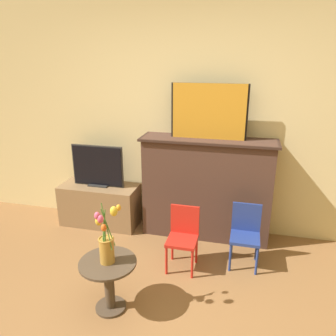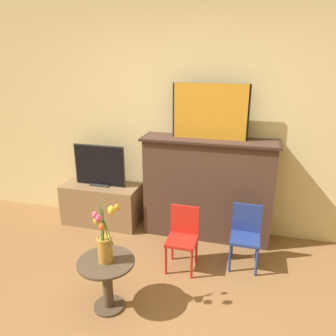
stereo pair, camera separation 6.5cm
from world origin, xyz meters
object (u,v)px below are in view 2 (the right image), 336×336
Objects in this scene: chair_red at (183,234)px; vase_tulips at (105,242)px; chair_blue at (246,232)px; painting at (210,112)px; tv_monitor at (99,166)px.

vase_tulips is at bearing -121.90° from chair_red.
chair_blue is 1.43m from vase_tulips.
painting is 1.30× the size of chair_red.
chair_blue is 1.18× the size of vase_tulips.
tv_monitor is at bearing 166.14° from chair_blue.
painting reaches higher than vase_tulips.
tv_monitor is at bearing -177.91° from painting.
tv_monitor is 1.03× the size of chair_red.
painting is 1.26× the size of tv_monitor.
tv_monitor reaches higher than chair_blue.
tv_monitor is 1.86m from chair_blue.
chair_blue is (0.59, 0.20, 0.00)m from chair_red.
painting is at bearing 79.78° from chair_red.
chair_blue is (0.47, -0.48, -1.09)m from painting.
chair_red is at bearing 58.10° from vase_tulips.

